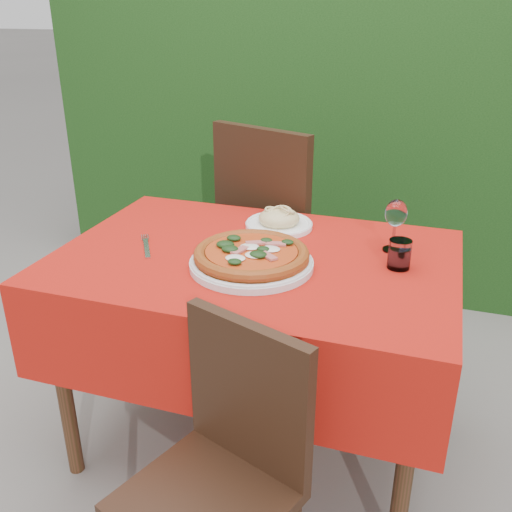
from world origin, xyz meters
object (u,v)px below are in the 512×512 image
(pizza_plate, at_px, (251,257))
(wine_glass, at_px, (396,215))
(water_glass, at_px, (399,256))
(fork, at_px, (147,248))
(pasta_plate, at_px, (279,221))
(chair_near, at_px, (225,461))
(chair_far, at_px, (277,226))

(pizza_plate, xyz_separation_m, wine_glass, (0.39, 0.26, 0.09))
(water_glass, height_order, fork, water_glass)
(pasta_plate, distance_m, water_glass, 0.49)
(wine_glass, bearing_deg, pasta_plate, 168.30)
(pizza_plate, xyz_separation_m, pasta_plate, (-0.01, 0.35, -0.01))
(chair_near, relative_size, water_glass, 8.97)
(chair_far, bearing_deg, water_glass, 152.95)
(wine_glass, bearing_deg, chair_near, -110.96)
(chair_near, distance_m, wine_glass, 0.91)
(chair_far, bearing_deg, fork, 92.52)
(pasta_plate, bearing_deg, pizza_plate, -87.63)
(chair_far, height_order, pasta_plate, chair_far)
(pasta_plate, height_order, water_glass, water_glass)
(pasta_plate, bearing_deg, chair_near, -82.23)
(chair_near, distance_m, chair_far, 1.27)
(pasta_plate, distance_m, wine_glass, 0.43)
(water_glass, bearing_deg, fork, -171.83)
(water_glass, distance_m, wine_glass, 0.16)
(chair_far, xyz_separation_m, wine_glass, (0.53, -0.48, 0.27))
(chair_near, height_order, fork, chair_near)
(pasta_plate, bearing_deg, wine_glass, -11.70)
(pizza_plate, relative_size, fork, 1.73)
(chair_far, relative_size, wine_glass, 5.99)
(wine_glass, bearing_deg, water_glass, -76.60)
(pizza_plate, bearing_deg, chair_far, 100.37)
(chair_far, bearing_deg, pasta_plate, 127.43)
(chair_near, distance_m, water_glass, 0.78)
(chair_far, distance_m, pasta_plate, 0.45)
(pasta_plate, relative_size, wine_glass, 1.38)
(pizza_plate, distance_m, fork, 0.37)
(pizza_plate, xyz_separation_m, fork, (-0.37, 0.02, -0.03))
(chair_near, bearing_deg, water_glass, 83.49)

